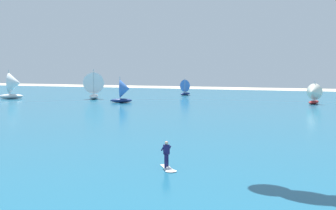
{
  "coord_description": "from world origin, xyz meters",
  "views": [
    {
      "loc": [
        7.95,
        -4.14,
        6.42
      ],
      "look_at": [
        0.23,
        20.43,
        3.79
      ],
      "focal_mm": 41.97,
      "sensor_mm": 36.0,
      "label": 1
    }
  ],
  "objects_px": {
    "sailboat_mid_left": "(313,94)",
    "sailboat_outermost": "(124,91)",
    "sailboat_near_shore": "(187,87)",
    "sailboat_far_left": "(14,85)",
    "sailboat_far_right": "(94,85)",
    "kitesurfer": "(167,159)"
  },
  "relations": [
    {
      "from": "kitesurfer",
      "to": "sailboat_far_right",
      "type": "xyz_separation_m",
      "value": [
        -28.49,
        44.1,
        1.93
      ]
    },
    {
      "from": "sailboat_outermost",
      "to": "sailboat_near_shore",
      "type": "relative_size",
      "value": 1.2
    },
    {
      "from": "sailboat_outermost",
      "to": "sailboat_far_left",
      "type": "bearing_deg",
      "value": 177.48
    },
    {
      "from": "sailboat_mid_left",
      "to": "sailboat_near_shore",
      "type": "distance_m",
      "value": 27.76
    },
    {
      "from": "sailboat_far_right",
      "to": "sailboat_far_left",
      "type": "bearing_deg",
      "value": -161.69
    },
    {
      "from": "kitesurfer",
      "to": "sailboat_far_right",
      "type": "relative_size",
      "value": 0.35
    },
    {
      "from": "sailboat_outermost",
      "to": "sailboat_near_shore",
      "type": "distance_m",
      "value": 20.33
    },
    {
      "from": "sailboat_near_shore",
      "to": "sailboat_mid_left",
      "type": "bearing_deg",
      "value": -27.93
    },
    {
      "from": "kitesurfer",
      "to": "sailboat_mid_left",
      "type": "relative_size",
      "value": 0.52
    },
    {
      "from": "sailboat_outermost",
      "to": "sailboat_near_shore",
      "type": "height_order",
      "value": "sailboat_outermost"
    },
    {
      "from": "sailboat_mid_left",
      "to": "sailboat_far_right",
      "type": "xyz_separation_m",
      "value": [
        -38.98,
        -0.75,
        0.82
      ]
    },
    {
      "from": "sailboat_outermost",
      "to": "sailboat_far_right",
      "type": "xyz_separation_m",
      "value": [
        -8.7,
        5.74,
        0.53
      ]
    },
    {
      "from": "sailboat_outermost",
      "to": "sailboat_far_left",
      "type": "distance_m",
      "value": 23.04
    },
    {
      "from": "sailboat_near_shore",
      "to": "kitesurfer",
      "type": "bearing_deg",
      "value": -76.36
    },
    {
      "from": "sailboat_mid_left",
      "to": "sailboat_far_left",
      "type": "bearing_deg",
      "value": -174.13
    },
    {
      "from": "sailboat_mid_left",
      "to": "sailboat_outermost",
      "type": "bearing_deg",
      "value": -167.89
    },
    {
      "from": "sailboat_far_left",
      "to": "sailboat_near_shore",
      "type": "height_order",
      "value": "sailboat_far_left"
    },
    {
      "from": "sailboat_mid_left",
      "to": "sailboat_far_left",
      "type": "relative_size",
      "value": 0.69
    },
    {
      "from": "sailboat_far_right",
      "to": "sailboat_near_shore",
      "type": "distance_m",
      "value": 19.97
    },
    {
      "from": "sailboat_far_right",
      "to": "kitesurfer",
      "type": "bearing_deg",
      "value": -57.14
    },
    {
      "from": "kitesurfer",
      "to": "sailboat_near_shore",
      "type": "height_order",
      "value": "sailboat_near_shore"
    },
    {
      "from": "sailboat_outermost",
      "to": "sailboat_far_right",
      "type": "bearing_deg",
      "value": 146.58
    }
  ]
}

